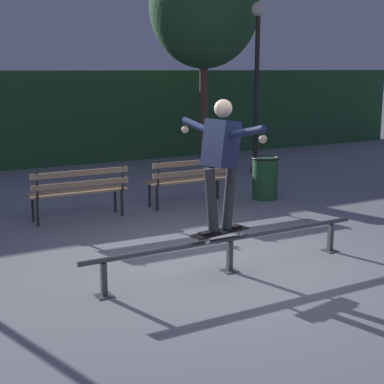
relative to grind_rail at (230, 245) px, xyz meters
name	(u,v)px	position (x,y,z in m)	size (l,w,h in m)	color
ground_plane	(222,267)	(0.00, 0.16, -0.34)	(90.00, 90.00, 0.00)	gray
hedge_backdrop	(28,118)	(0.00, 9.31, 0.86)	(24.00, 1.20, 2.38)	#2D5B33
grind_rail	(230,245)	(0.00, 0.00, 0.00)	(3.83, 0.18, 0.44)	#47474C
skateboard	(220,232)	(-0.14, 0.00, 0.18)	(0.80, 0.33, 0.09)	black
skateboarder	(221,154)	(-0.14, 0.00, 1.11)	(0.63, 1.39, 1.56)	black
park_bench_leftmost	(79,188)	(-0.76, 3.28, 0.20)	(1.61, 0.45, 0.88)	#282623
park_bench_left_center	(191,176)	(1.32, 3.28, 0.20)	(1.61, 0.45, 0.88)	#282623
tree_far_right	(204,7)	(3.92, 7.19, 3.57)	(2.71, 2.71, 5.41)	brown
lamp_post_right	(257,66)	(4.34, 5.51, 2.14)	(0.32, 0.32, 3.90)	#282623
trash_can	(265,177)	(2.82, 3.08, 0.07)	(0.52, 0.52, 0.80)	#23562D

